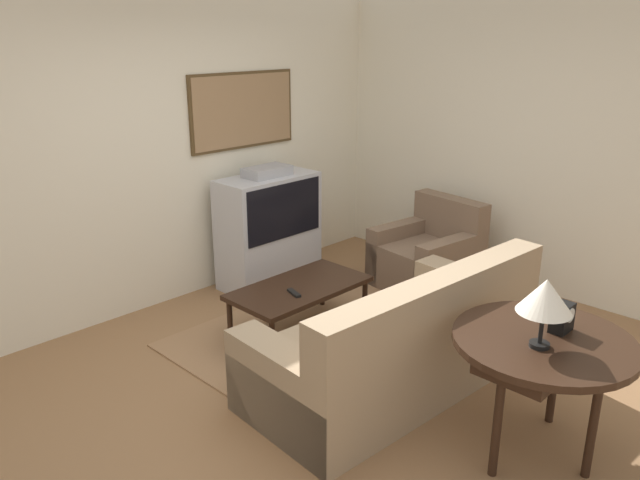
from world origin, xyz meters
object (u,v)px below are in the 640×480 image
object	(u,v)px
tv	(269,229)
couch	(398,346)
coffee_table	(300,290)
mantel_clock	(562,318)
table_lamp	(545,297)
console_table	(544,349)
armchair	(428,258)

from	to	relation	value
tv	couch	size ratio (longest dim) A/B	0.54
couch	tv	bearing A→B (deg)	-103.16
coffee_table	mantel_clock	bearing A→B (deg)	-87.99
coffee_table	mantel_clock	size ratio (longest dim) A/B	6.85
table_lamp	mantel_clock	world-z (taller)	table_lamp
tv	coffee_table	size ratio (longest dim) A/B	1.02
coffee_table	console_table	size ratio (longest dim) A/B	1.12
couch	console_table	xyz separation A→B (m)	(-0.00, -1.01, 0.37)
couch	console_table	world-z (taller)	couch
console_table	couch	bearing A→B (deg)	89.82
couch	mantel_clock	distance (m)	1.16
tv	armchair	distance (m)	1.56
armchair	table_lamp	distance (m)	2.72
table_lamp	coffee_table	bearing A→B (deg)	84.83
armchair	mantel_clock	distance (m)	2.50
tv	coffee_table	bearing A→B (deg)	-119.02
mantel_clock	console_table	bearing A→B (deg)	171.89
armchair	table_lamp	size ratio (longest dim) A/B	2.35
couch	table_lamp	size ratio (longest dim) A/B	5.45
armchair	mantel_clock	xyz separation A→B (m)	(-1.49, -1.93, 0.54)
tv	table_lamp	bearing A→B (deg)	-103.62
coffee_table	console_table	xyz separation A→B (m)	(-0.07, -2.06, 0.29)
couch	armchair	distance (m)	1.87
tv	console_table	size ratio (longest dim) A/B	1.15
console_table	mantel_clock	world-z (taller)	mantel_clock
tv	table_lamp	xyz separation A→B (m)	(-0.75, -3.10, 0.49)
armchair	coffee_table	bearing A→B (deg)	-88.06
tv	mantel_clock	bearing A→B (deg)	-98.96
armchair	table_lamp	xyz separation A→B (m)	(-1.76, -1.93, 0.75)
table_lamp	mantel_clock	bearing A→B (deg)	-0.20
table_lamp	mantel_clock	size ratio (longest dim) A/B	2.39
mantel_clock	couch	bearing A→B (deg)	97.93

